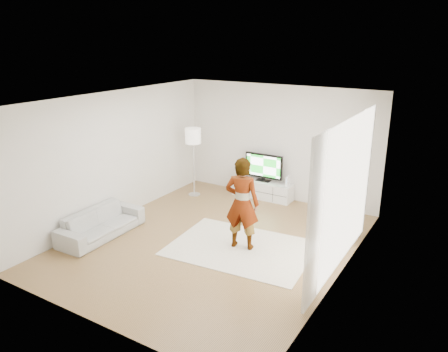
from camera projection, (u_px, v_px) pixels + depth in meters
The scene contains 17 objects.
floor at pixel (213, 242), 8.60m from camera, with size 6.00×6.00×0.00m, color #A77B4B.
ceiling at pixel (212, 100), 7.75m from camera, with size 6.00×6.00×0.00m, color white.
wall_left at pixel (115, 156), 9.41m from camera, with size 0.02×6.00×2.80m, color silver.
wall_right at pixel (344, 199), 6.93m from camera, with size 0.02×6.00×2.80m, color silver.
wall_back at pixel (279, 143), 10.61m from camera, with size 5.00×0.02×2.80m, color silver.
wall_front at pixel (89, 233), 5.73m from camera, with size 5.00×0.02×2.80m, color silver.
window at pixel (349, 191), 7.17m from camera, with size 0.01×2.60×2.50m, color white.
curtain_near at pixel (316, 223), 6.19m from camera, with size 0.04×0.70×2.60m, color white.
curtain_far at pixel (364, 175), 8.30m from camera, with size 0.04×0.70×2.60m, color white.
media_console at pixel (263, 189), 10.93m from camera, with size 1.53×0.44×0.43m.
television at pixel (264, 166), 10.77m from camera, with size 1.00×0.20×0.69m.
game_console at pixel (288, 181), 10.50m from camera, with size 0.06×0.18×0.24m.
potted_plant at pixel (240, 170), 11.13m from camera, with size 0.21×0.21×0.38m, color #3F7238.
rug at pixel (241, 248), 8.35m from camera, with size 2.65×1.90×0.01m, color white.
player at pixel (242, 203), 8.12m from camera, with size 0.65×0.43×1.78m, color #334772.
sofa at pixel (101, 223), 8.81m from camera, with size 1.86×0.73×0.54m, color #ADADA8.
floor_lamp at pixel (193, 139), 10.74m from camera, with size 0.38×0.38×1.73m.
Camera 1 is at (4.24, -6.54, 3.87)m, focal length 35.00 mm.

